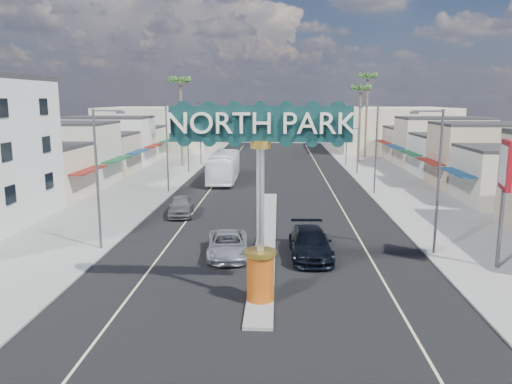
# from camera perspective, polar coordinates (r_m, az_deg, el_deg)

# --- Properties ---
(ground) EXTENTS (160.00, 160.00, 0.00)m
(ground) POSITION_cam_1_polar(r_m,az_deg,el_deg) (51.41, 1.65, -0.17)
(ground) COLOR gray
(ground) RESTS_ON ground
(road) EXTENTS (20.00, 120.00, 0.01)m
(road) POSITION_cam_1_polar(r_m,az_deg,el_deg) (51.41, 1.65, -0.17)
(road) COLOR black
(road) RESTS_ON ground
(median_island) EXTENTS (1.30, 30.00, 0.16)m
(median_island) POSITION_cam_1_polar(r_m,az_deg,el_deg) (35.80, 1.21, -4.84)
(median_island) COLOR gray
(median_island) RESTS_ON ground
(sidewalk_left) EXTENTS (8.00, 120.00, 0.12)m
(sidewalk_left) POSITION_cam_1_polar(r_m,az_deg,el_deg) (53.49, -13.52, 0.02)
(sidewalk_left) COLOR gray
(sidewalk_left) RESTS_ON ground
(sidewalk_right) EXTENTS (8.00, 120.00, 0.12)m
(sidewalk_right) POSITION_cam_1_polar(r_m,az_deg,el_deg) (53.06, 16.95, -0.23)
(sidewalk_right) COLOR gray
(sidewalk_right) RESTS_ON ground
(storefront_row_left) EXTENTS (12.00, 42.00, 6.00)m
(storefront_row_left) POSITION_cam_1_polar(r_m,az_deg,el_deg) (68.50, -18.71, 4.51)
(storefront_row_left) COLOR beige
(storefront_row_left) RESTS_ON ground
(storefront_row_right) EXTENTS (12.00, 42.00, 6.00)m
(storefront_row_right) POSITION_cam_1_polar(r_m,az_deg,el_deg) (67.92, 22.62, 4.21)
(storefront_row_right) COLOR #B7B29E
(storefront_row_right) RESTS_ON ground
(backdrop_far_left) EXTENTS (20.00, 20.00, 8.00)m
(backdrop_far_left) POSITION_cam_1_polar(r_m,az_deg,el_deg) (98.35, -10.90, 7.15)
(backdrop_far_left) COLOR #B7B29E
(backdrop_far_left) RESTS_ON ground
(backdrop_far_right) EXTENTS (20.00, 20.00, 8.00)m
(backdrop_far_right) POSITION_cam_1_polar(r_m,az_deg,el_deg) (97.98, 15.21, 6.96)
(backdrop_far_right) COLOR beige
(backdrop_far_right) RESTS_ON ground
(gateway_sign) EXTENTS (8.20, 1.50, 9.15)m
(gateway_sign) POSITION_cam_1_polar(r_m,az_deg,el_deg) (22.79, 0.51, 1.29)
(gateway_sign) COLOR red
(gateway_sign) RESTS_ON median_island
(traffic_signal_left) EXTENTS (5.09, 0.45, 6.00)m
(traffic_signal_left) POSITION_cam_1_polar(r_m,az_deg,el_deg) (65.48, -6.22, 5.87)
(traffic_signal_left) COLOR #47474C
(traffic_signal_left) RESTS_ON ground
(traffic_signal_right) EXTENTS (5.09, 0.45, 6.00)m
(traffic_signal_right) POSITION_cam_1_polar(r_m,az_deg,el_deg) (65.25, 10.02, 5.76)
(traffic_signal_right) COLOR #47474C
(traffic_signal_right) RESTS_ON ground
(streetlight_l_near) EXTENTS (2.03, 0.22, 9.00)m
(streetlight_l_near) POSITION_cam_1_polar(r_m,az_deg,el_deg) (32.83, -17.48, 2.15)
(streetlight_l_near) COLOR #47474C
(streetlight_l_near) RESTS_ON ground
(streetlight_l_mid) EXTENTS (2.03, 0.22, 9.00)m
(streetlight_l_mid) POSITION_cam_1_polar(r_m,az_deg,el_deg) (51.94, -9.96, 5.43)
(streetlight_l_mid) COLOR #47474C
(streetlight_l_mid) RESTS_ON ground
(streetlight_l_far) EXTENTS (2.03, 0.22, 9.00)m
(streetlight_l_far) POSITION_cam_1_polar(r_m,az_deg,el_deg) (73.51, -6.25, 7.00)
(streetlight_l_far) COLOR #47474C
(streetlight_l_far) RESTS_ON ground
(streetlight_r_near) EXTENTS (2.03, 0.22, 9.00)m
(streetlight_r_near) POSITION_cam_1_polar(r_m,az_deg,el_deg) (32.30, 19.91, 1.87)
(streetlight_r_near) COLOR #47474C
(streetlight_r_near) RESTS_ON ground
(streetlight_r_mid) EXTENTS (2.03, 0.22, 9.00)m
(streetlight_r_mid) POSITION_cam_1_polar(r_m,az_deg,el_deg) (51.61, 13.39, 5.27)
(streetlight_r_mid) COLOR #47474C
(streetlight_r_mid) RESTS_ON ground
(streetlight_r_far) EXTENTS (2.03, 0.22, 9.00)m
(streetlight_r_far) POSITION_cam_1_polar(r_m,az_deg,el_deg) (73.27, 10.22, 6.89)
(streetlight_r_far) COLOR #47474C
(streetlight_r_far) RESTS_ON ground
(palm_left_far) EXTENTS (2.60, 2.60, 13.10)m
(palm_left_far) POSITION_cam_1_polar(r_m,az_deg,el_deg) (71.87, -8.67, 12.00)
(palm_left_far) COLOR brown
(palm_left_far) RESTS_ON ground
(palm_right_mid) EXTENTS (2.60, 2.60, 12.10)m
(palm_right_mid) POSITION_cam_1_polar(r_m,az_deg,el_deg) (77.47, 11.88, 11.12)
(palm_right_mid) COLOR brown
(palm_right_mid) RESTS_ON ground
(palm_right_far) EXTENTS (2.60, 2.60, 14.10)m
(palm_right_far) POSITION_cam_1_polar(r_m,az_deg,el_deg) (83.75, 12.65, 12.26)
(palm_right_far) COLOR brown
(palm_right_far) RESTS_ON ground
(suv_left) EXTENTS (3.01, 5.58, 1.49)m
(suv_left) POSITION_cam_1_polar(r_m,az_deg,el_deg) (31.01, -3.25, -6.04)
(suv_left) COLOR silver
(suv_left) RESTS_ON ground
(suv_right) EXTENTS (2.65, 6.10, 1.75)m
(suv_right) POSITION_cam_1_polar(r_m,az_deg,el_deg) (31.01, 6.22, -5.83)
(suv_right) COLOR black
(suv_right) RESTS_ON ground
(car_parked_left) EXTENTS (2.44, 4.99, 1.64)m
(car_parked_left) POSITION_cam_1_polar(r_m,az_deg,el_deg) (42.05, -8.55, -1.59)
(car_parked_left) COLOR slate
(car_parked_left) RESTS_ON ground
(city_bus) EXTENTS (2.97, 12.24, 3.40)m
(city_bus) POSITION_cam_1_polar(r_m,az_deg,el_deg) (59.13, -3.68, 2.90)
(city_bus) COLOR white
(city_bus) RESTS_ON ground
(bank_pylon_sign) EXTENTS (0.81, 2.27, 7.26)m
(bank_pylon_sign) POSITION_cam_1_polar(r_m,az_deg,el_deg) (30.79, 26.62, 2.01)
(bank_pylon_sign) COLOR #47474C
(bank_pylon_sign) RESTS_ON sidewalk_right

